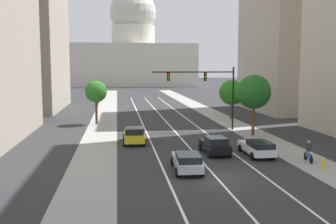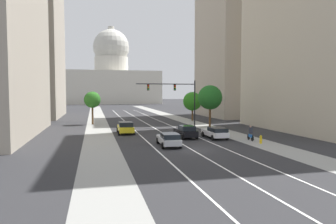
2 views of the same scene
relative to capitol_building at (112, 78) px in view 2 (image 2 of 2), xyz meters
name	(u,v)px [view 2 (image 2 of 2)]	position (x,y,z in m)	size (l,w,h in m)	color
ground_plane	(136,117)	(0.00, -92.87, -13.21)	(400.00, 400.00, 0.00)	#2B2B2D
sidewalk_left	(97,120)	(-8.44, -97.87, -13.20)	(3.62, 130.00, 0.01)	gray
sidewalk_right	(179,118)	(8.44, -97.87, -13.20)	(3.62, 130.00, 0.01)	gray
lane_stripe_left	(128,124)	(-3.31, -107.87, -13.19)	(0.16, 90.00, 0.01)	white
lane_stripe_center	(147,124)	(0.00, -107.87, -13.19)	(0.16, 90.00, 0.01)	white
lane_stripe_right	(166,124)	(3.31, -107.87, -13.19)	(0.16, 90.00, 0.01)	white
office_tower_far_left	(19,8)	(-24.56, -86.18, 10.70)	(17.28, 24.17, 47.74)	#9E9384
office_tower_far_right	(237,44)	(23.33, -94.48, 3.57)	(14.74, 19.63, 33.48)	#9E9384
capitol_building	(112,78)	(0.00, 0.00, 0.00)	(47.03, 26.65, 38.82)	beige
car_white	(215,132)	(4.97, -126.72, -12.46)	(1.98, 4.73, 1.37)	silver
car_silver	(169,139)	(-1.67, -130.69, -12.47)	(2.14, 4.80, 1.39)	#B2B5BA
car_black	(186,131)	(1.66, -125.52, -12.42)	(2.11, 4.36, 1.53)	black
car_yellow	(126,127)	(-4.97, -119.84, -12.38)	(2.17, 4.60, 1.60)	yellow
traffic_signal_mast	(177,93)	(3.94, -113.06, -7.86)	(9.67, 0.39, 7.41)	black
fire_hydrant	(261,139)	(8.24, -131.44, -12.74)	(0.26, 0.35, 0.91)	yellow
cyclist	(251,133)	(8.24, -129.21, -12.35)	(0.38, 1.70, 1.72)	black
street_tree_near_left	(92,100)	(-9.26, -106.34, -8.99)	(2.80, 2.80, 5.66)	#51381E
street_tree_far_right	(210,98)	(8.01, -117.10, -8.48)	(3.67, 3.67, 6.58)	#51381E
street_tree_near_right	(192,101)	(9.63, -103.52, -9.43)	(3.63, 3.63, 5.61)	#51381E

